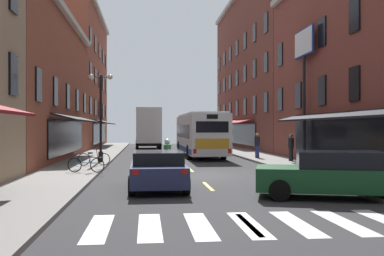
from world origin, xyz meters
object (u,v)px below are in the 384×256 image
pedestrian_near (291,147)px  sedan_mid (149,139)px  sedan_far (335,175)px  transit_bus (200,134)px  street_lamp_twin (101,113)px  billboard_sign (304,60)px  sedan_near (157,169)px  bicycle_near (86,164)px  bicycle_mid (94,159)px  motorcycle_rider (167,160)px  pedestrian_mid (257,145)px  box_truck (148,129)px

pedestrian_near → sedan_mid: bearing=-74.9°
sedan_far → sedan_mid: bearing=96.9°
transit_bus → street_lamp_twin: size_ratio=2.29×
billboard_sign → street_lamp_twin: size_ratio=1.51×
transit_bus → sedan_near: bearing=-101.7°
sedan_far → pedestrian_near: size_ratio=3.05×
bicycle_near → bicycle_mid: (-0.07, 3.68, 0.00)m
pedestrian_near → street_lamp_twin: street_lamp_twin is taller
sedan_mid → bicycle_near: 36.35m
billboard_sign → motorcycle_rider: bearing=-148.0°
sedan_mid → pedestrian_near: pedestrian_near is taller
bicycle_mid → sedan_mid: bearing=84.4°
bicycle_mid → pedestrian_mid: (10.20, 5.08, 0.49)m
billboard_sign → sedan_near: bearing=-132.5°
sedan_near → street_lamp_twin: bearing=105.5°
billboard_sign → motorcycle_rider: size_ratio=3.80×
sedan_near → street_lamp_twin: street_lamp_twin is taller
pedestrian_near → pedestrian_mid: 3.14m
motorcycle_rider → street_lamp_twin: bearing=118.9°
box_truck → street_lamp_twin: (-2.91, -17.85, 0.97)m
sedan_near → sedan_far: bearing=-26.9°
billboard_sign → bicycle_mid: 13.43m
billboard_sign → pedestrian_near: 5.29m
bicycle_near → pedestrian_mid: pedestrian_mid is taller
sedan_near → bicycle_near: bearing=123.4°
motorcycle_rider → bicycle_near: bearing=177.3°
motorcycle_rider → pedestrian_mid: bearing=54.1°
bicycle_mid → pedestrian_mid: size_ratio=1.03×
pedestrian_mid → street_lamp_twin: size_ratio=0.32×
transit_bus → box_truck: 12.05m
box_truck → sedan_mid: (0.21, 11.94, -1.31)m
pedestrian_mid → sedan_mid: bearing=-111.4°
sedan_mid → transit_bus: bearing=-81.3°
box_truck → bicycle_near: bearing=-96.9°
motorcycle_rider → bicycle_mid: (-3.73, 3.86, -0.21)m
box_truck → bicycle_mid: box_truck is taller
sedan_near → sedan_far: sedan_far is taller
box_truck → street_lamp_twin: street_lamp_twin is taller
sedan_near → sedan_far: size_ratio=0.92×
sedan_near → sedan_mid: size_ratio=0.99×
billboard_sign → bicycle_near: 14.23m
sedan_mid → pedestrian_near: 31.41m
pedestrian_mid → bicycle_near: bearing=5.2°
sedan_mid → sedan_near: bearing=-90.1°
billboard_sign → sedan_near: size_ratio=1.73×
transit_bus → pedestrian_near: 8.43m
transit_bus → motorcycle_rider: 13.42m
bicycle_near → motorcycle_rider: bearing=-2.7°
sedan_mid → sedan_far: bearing=-83.1°
bicycle_mid → pedestrian_mid: 11.41m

